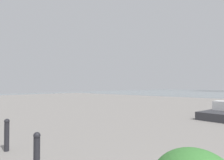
{
  "coord_description": "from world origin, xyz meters",
  "views": [
    {
      "loc": [
        0.4,
        1.41,
        1.66
      ],
      "look_at": [
        8.54,
        -7.41,
        1.94
      ],
      "focal_mm": 33.76,
      "sensor_mm": 36.0,
      "label": 1
    }
  ],
  "objects": [
    {
      "name": "bollard_near",
      "position": [
        4.09,
        -0.53,
        0.41
      ],
      "size": [
        0.13,
        0.13,
        0.78
      ],
      "color": "#232328",
      "rests_on": "ground"
    },
    {
      "name": "bollard_mid",
      "position": [
        5.95,
        -0.7,
        0.42
      ],
      "size": [
        0.13,
        0.13,
        0.81
      ],
      "color": "#232328",
      "rests_on": "ground"
    }
  ]
}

